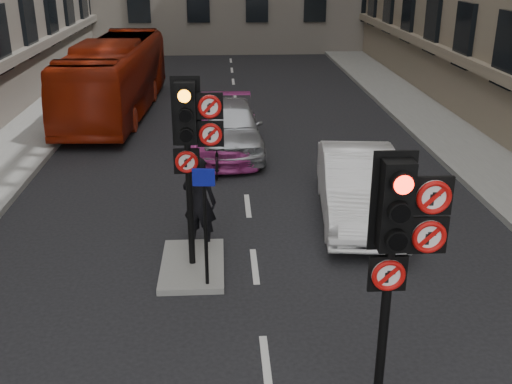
{
  "coord_description": "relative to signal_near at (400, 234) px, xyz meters",
  "views": [
    {
      "loc": [
        -0.57,
        -5.24,
        5.66
      ],
      "look_at": [
        -0.13,
        2.39,
        2.6
      ],
      "focal_mm": 42.0,
      "sensor_mm": 36.0,
      "label": 1
    }
  ],
  "objects": [
    {
      "name": "pavement_right",
      "position": [
        5.71,
        11.01,
        -2.5
      ],
      "size": [
        3.0,
        50.0,
        0.16
      ],
      "primitive_type": "cube",
      "color": "gray",
      "rests_on": "ground"
    },
    {
      "name": "centre_island",
      "position": [
        -2.69,
        4.01,
        -2.52
      ],
      "size": [
        1.2,
        2.0,
        0.12
      ],
      "primitive_type": "cube",
      "color": "gray",
      "rests_on": "ground"
    },
    {
      "name": "signal_near",
      "position": [
        0.0,
        0.0,
        0.0
      ],
      "size": [
        0.91,
        0.4,
        3.58
      ],
      "color": "black",
      "rests_on": "ground"
    },
    {
      "name": "signal_far",
      "position": [
        -2.6,
        4.0,
        0.12
      ],
      "size": [
        0.91,
        0.4,
        3.58
      ],
      "color": "black",
      "rests_on": "centre_island"
    },
    {
      "name": "car_silver",
      "position": [
        -1.82,
        11.3,
        -1.79
      ],
      "size": [
        2.02,
        4.69,
        1.58
      ],
      "primitive_type": "imported",
      "rotation": [
        0.0,
        0.0,
        0.03
      ],
      "color": "#B1B4B9",
      "rests_on": "ground"
    },
    {
      "name": "car_white",
      "position": [
        0.99,
        6.21,
        -1.81
      ],
      "size": [
        2.1,
        4.82,
        1.54
      ],
      "primitive_type": "imported",
      "rotation": [
        0.0,
        0.0,
        -0.1
      ],
      "color": "white",
      "rests_on": "ground"
    },
    {
      "name": "car_pink",
      "position": [
        -1.95,
        11.29,
        -1.88
      ],
      "size": [
        2.04,
        4.85,
        1.4
      ],
      "primitive_type": "imported",
      "rotation": [
        0.0,
        0.0,
        -0.02
      ],
      "color": "#C03892",
      "rests_on": "ground"
    },
    {
      "name": "bus_red",
      "position": [
        -5.99,
        16.29,
        -1.2
      ],
      "size": [
        2.8,
        10.0,
        2.76
      ],
      "primitive_type": "imported",
      "rotation": [
        0.0,
        0.0,
        -0.05
      ],
      "color": "#97200B",
      "rests_on": "ground"
    },
    {
      "name": "motorcycle",
      "position": [
        -2.21,
        9.22,
        -2.14
      ],
      "size": [
        0.43,
        1.48,
        0.89
      ],
      "primitive_type": "imported",
      "rotation": [
        0.0,
        0.0,
        -0.01
      ],
      "color": "black",
      "rests_on": "ground"
    },
    {
      "name": "motorcyclist",
      "position": [
        -2.55,
        5.01,
        -1.62
      ],
      "size": [
        0.81,
        0.66,
        1.93
      ],
      "primitive_type": "imported",
      "rotation": [
        0.0,
        0.0,
        2.82
      ],
      "color": "black",
      "rests_on": "ground"
    },
    {
      "name": "info_sign",
      "position": [
        -2.39,
        3.19,
        -1.03
      ],
      "size": [
        0.38,
        0.12,
        2.21
      ],
      "rotation": [
        0.0,
        0.0,
        -0.07
      ],
      "color": "black",
      "rests_on": "centre_island"
    }
  ]
}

